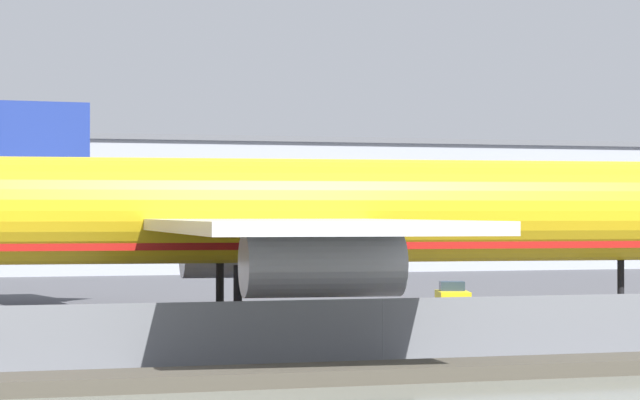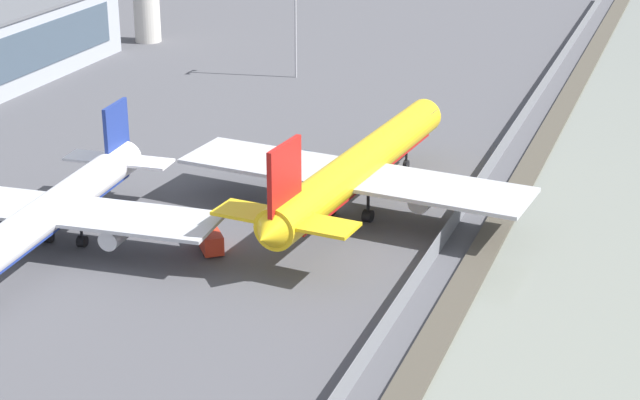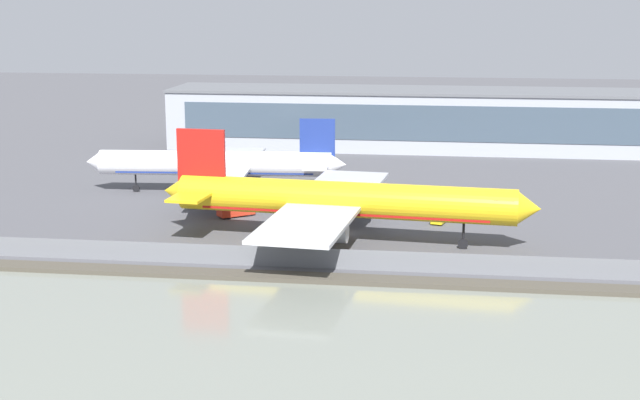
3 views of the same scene
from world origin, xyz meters
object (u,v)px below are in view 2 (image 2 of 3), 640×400
object	(u,v)px
cargo_jet_yellow	(358,168)
apron_light_mast_apron_west	(295,10)
passenger_jet_white	(53,211)
ops_van	(209,238)
baggage_tug	(307,159)

from	to	relation	value
cargo_jet_yellow	apron_light_mast_apron_west	world-z (taller)	apron_light_mast_apron_west
passenger_jet_white	cargo_jet_yellow	bearing A→B (deg)	-50.29
passenger_jet_white	ops_van	xyz separation A→B (m)	(6.32, -15.31, -3.39)
cargo_jet_yellow	apron_light_mast_apron_west	xyz separation A→B (m)	(53.70, 28.99, 6.13)
cargo_jet_yellow	baggage_tug	distance (m)	17.70
baggage_tug	ops_van	distance (m)	28.89
cargo_jet_yellow	ops_van	distance (m)	20.15
baggage_tug	ops_van	size ratio (longest dim) A/B	0.65
baggage_tug	apron_light_mast_apron_west	distance (m)	45.77
passenger_jet_white	apron_light_mast_apron_west	world-z (taller)	apron_light_mast_apron_west
apron_light_mast_apron_west	baggage_tug	bearing A→B (deg)	-156.48
cargo_jet_yellow	passenger_jet_white	world-z (taller)	cargo_jet_yellow
ops_van	apron_light_mast_apron_west	size ratio (longest dim) A/B	0.26
cargo_jet_yellow	apron_light_mast_apron_west	size ratio (longest dim) A/B	2.40
cargo_jet_yellow	passenger_jet_white	size ratio (longest dim) A/B	1.16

